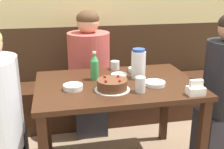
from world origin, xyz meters
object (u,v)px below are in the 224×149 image
Objects in this scene: bowl_soup_white at (155,83)px; bowl_side_dish at (135,70)px; soju_bottle at (94,66)px; birthday_cake at (112,85)px; person_teal_shirt at (224,94)px; person_dark_striped at (89,73)px; water_pitcher at (138,64)px; bowl_sauce_shallow at (73,87)px; bowl_rice_small at (119,76)px; glass_tumbler_short at (115,65)px; bench_seat at (99,102)px; glass_water_tall at (140,84)px; napkin_holder at (196,89)px.

bowl_side_dish reaches higher than bowl_soup_white.
soju_bottle is 0.47m from bowl_soup_white.
bowl_soup_white is 1.47× the size of bowl_side_dish.
birthday_cake is 0.20× the size of person_teal_shirt.
person_dark_striped reaches higher than bowl_soup_white.
soju_bottle is at bearing 175.22° from water_pitcher.
bowl_sauce_shallow is 0.77m from person_dark_striped.
glass_tumbler_short is (0.02, 0.25, 0.02)m from bowl_rice_small.
soju_bottle is at bearing 172.86° from bowl_rice_small.
bowl_soup_white is (0.26, -0.94, 0.53)m from bench_seat.
person_teal_shirt is at bearing -46.86° from bench_seat.
person_dark_striped is at bearing 74.30° from bowl_sauce_shallow.
glass_water_tall is (-0.09, -0.43, 0.03)m from bowl_side_dish.
bowl_side_dish is (0.01, 0.15, -0.09)m from water_pitcher.
bowl_rice_small is 0.40m from bowl_sauce_shallow.
bowl_rice_small is 0.61m from person_dark_striped.
birthday_cake is at bearing 3.59° from person_teal_shirt.
water_pitcher is 0.18m from bowl_rice_small.
bench_seat is 19.96× the size of bowl_sauce_shallow.
glass_water_tall is at bearing -21.54° from birthday_cake.
bowl_rice_small is (-0.15, 0.00, -0.09)m from water_pitcher.
bowl_side_dish is 0.08× the size of person_dark_striped.
soju_bottle is at bearing 109.20° from birthday_cake.
bench_seat is 1.00m from water_pitcher.
soju_bottle reaches higher than glass_water_tall.
soju_bottle is (-0.34, 0.03, -0.01)m from water_pitcher.
bowl_soup_white is 0.34m from bowl_side_dish.
birthday_cake is 1.64× the size of bowl_soup_white.
glass_water_tall is (0.44, -0.14, 0.03)m from bowl_sauce_shallow.
bowl_sauce_shallow is (-0.52, -0.15, -0.09)m from water_pitcher.
bowl_soup_white reaches higher than bench_seat.
person_teal_shirt is 1.03× the size of person_dark_striped.
bowl_rice_small is (0.10, 0.22, -0.02)m from birthday_cake.
bowl_side_dish is 0.18m from glass_tumbler_short.
bowl_rice_small is 1.57× the size of glass_tumbler_short.
napkin_holder reaches higher than glass_tumbler_short.
bowl_soup_white is (-0.20, 0.23, -0.02)m from napkin_holder.
soju_bottle reaches higher than glass_tumbler_short.
person_teal_shirt is at bearing 52.88° from person_dark_striped.
person_dark_striped is (-0.24, 0.87, -0.18)m from glass_water_tall.
bowl_sauce_shallow is at bearing -0.37° from person_teal_shirt.
glass_tumbler_short is at bearing 143.50° from bowl_side_dish.
bench_seat is at bearing 111.48° from napkin_holder.
bowl_side_dish is at bearing -25.19° from person_teal_shirt.
person_teal_shirt is at bearing 2.86° from bowl_soup_white.
bowl_rice_small is (-0.42, 0.42, -0.02)m from napkin_holder.
bowl_soup_white is at bearing -41.51° from bowl_rice_small.
glass_water_tall is (0.12, -1.04, 0.57)m from bench_seat.
person_teal_shirt reaches higher than glass_tumbler_short.
bowl_rice_small is 0.25m from glass_tumbler_short.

